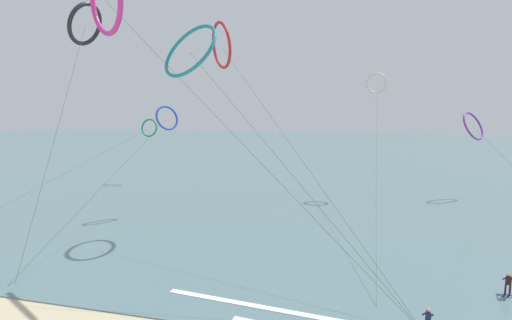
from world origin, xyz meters
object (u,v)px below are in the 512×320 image
(surfer_navy, at_px, (508,286))
(kite_cobalt, at_px, (167,118))
(kite_violet, at_px, (473,126))
(kite_teal, at_px, (190,51))
(kite_emerald, at_px, (149,128))
(kite_crimson, at_px, (221,46))
(kite_charcoal, at_px, (85,24))
(kite_ivory, at_px, (376,84))

(surfer_navy, relative_size, kite_cobalt, 0.07)
(kite_violet, bearing_deg, kite_teal, 179.07)
(kite_emerald, bearing_deg, surfer_navy, -29.18)
(kite_crimson, relative_size, kite_cobalt, 0.97)
(kite_teal, bearing_deg, kite_charcoal, -172.69)
(kite_violet, xyz_separation_m, kite_charcoal, (-45.16, -28.81, 10.97))
(surfer_navy, xyz_separation_m, kite_emerald, (-46.29, 32.61, 9.17))
(kite_cobalt, bearing_deg, kite_crimson, -82.18)
(kite_violet, distance_m, kite_charcoal, 54.68)
(kite_violet, relative_size, kite_teal, 1.96)
(surfer_navy, relative_size, kite_emerald, 0.04)
(kite_crimson, xyz_separation_m, kite_cobalt, (-8.55, 3.32, -8.06))
(kite_emerald, distance_m, kite_cobalt, 22.00)
(kite_crimson, bearing_deg, kite_teal, 146.01)
(kite_violet, relative_size, kite_charcoal, 1.69)
(kite_cobalt, bearing_deg, surfer_navy, -84.75)
(kite_crimson, xyz_separation_m, kite_charcoal, (-12.25, -6.29, 1.49))
(kite_cobalt, bearing_deg, kite_ivory, -28.14)
(kite_emerald, bearing_deg, kite_cobalt, -48.45)
(kite_ivory, height_order, kite_cobalt, kite_ivory)
(kite_charcoal, xyz_separation_m, kite_cobalt, (3.70, 9.61, -9.55))
(kite_ivory, height_order, kite_emerald, kite_ivory)
(surfer_navy, distance_m, kite_emerald, 57.36)
(surfer_navy, bearing_deg, kite_charcoal, 175.67)
(kite_violet, distance_m, kite_teal, 46.79)
(kite_ivory, bearing_deg, kite_charcoal, 51.17)
(kite_teal, height_order, kite_emerald, kite_teal)
(kite_ivory, bearing_deg, kite_crimson, 58.23)
(kite_violet, distance_m, kite_cobalt, 45.71)
(kite_teal, height_order, kite_ivory, kite_teal)
(surfer_navy, height_order, kite_ivory, kite_ivory)
(kite_charcoal, relative_size, kite_cobalt, 1.01)
(kite_emerald, bearing_deg, kite_charcoal, -65.79)
(surfer_navy, distance_m, kite_violet, 36.31)
(kite_emerald, bearing_deg, kite_teal, -49.24)
(surfer_navy, xyz_separation_m, kite_ivory, (-6.76, 32.08, 16.52))
(kite_teal, relative_size, kite_crimson, 0.90)
(kite_ivory, xyz_separation_m, kite_charcoal, (-30.50, -26.89, 4.44))
(kite_teal, bearing_deg, kite_cobalt, 150.27)
(kite_ivory, height_order, kite_crimson, kite_crimson)
(kite_violet, bearing_deg, kite_ivory, 140.29)
(kite_violet, bearing_deg, kite_cobalt, 157.66)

